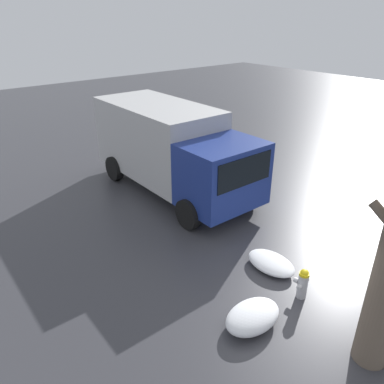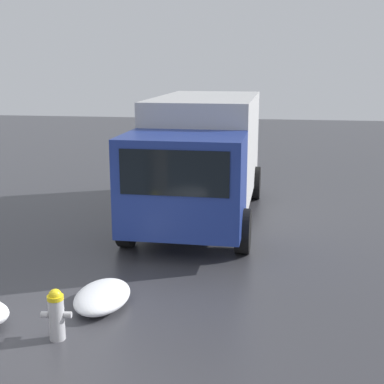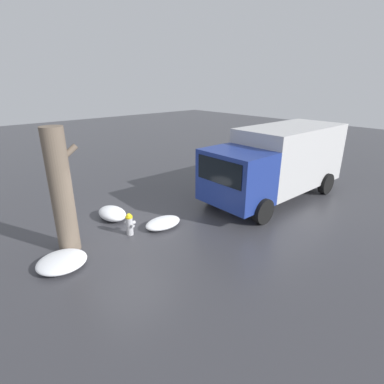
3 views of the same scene
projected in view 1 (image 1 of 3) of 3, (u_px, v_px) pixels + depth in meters
The scene contains 5 objects.
ground_plane at pixel (301, 297), 8.28m from camera, with size 60.00×60.00×0.00m, color #38383D.
fire_hydrant at pixel (303, 283), 8.12m from camera, with size 0.33×0.42×0.73m.
delivery_truck at pixel (171, 146), 12.65m from camera, with size 6.69×2.75×2.88m.
snow_pile_by_hydrant at pixel (271, 263), 9.14m from camera, with size 1.28×0.83×0.31m.
snow_pile_curbside at pixel (253, 316), 7.47m from camera, with size 0.83×1.28×0.40m.
Camera 1 is at (-3.43, 5.97, 5.70)m, focal length 35.00 mm.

